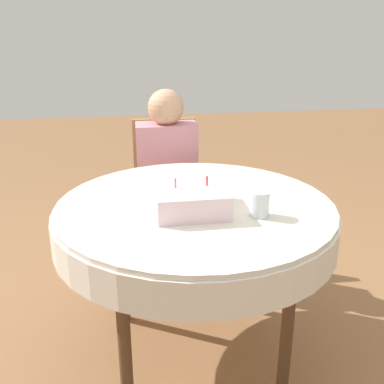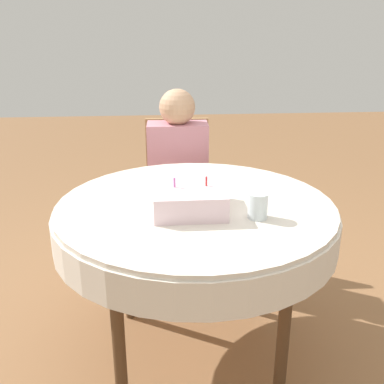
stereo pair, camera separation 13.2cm
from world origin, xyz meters
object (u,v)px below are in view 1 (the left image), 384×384
object	(u,v)px
person	(167,168)
birthday_cake	(190,199)
chair	(167,193)
drinking_glass	(259,204)

from	to	relation	value
person	birthday_cake	xyz separation A→B (m)	(0.00, -0.87, 0.14)
chair	birthday_cake	world-z (taller)	chair
person	birthday_cake	bearing A→B (deg)	-88.27
chair	person	size ratio (longest dim) A/B	0.82
chair	drinking_glass	distance (m)	1.15
chair	drinking_glass	world-z (taller)	chair
chair	person	world-z (taller)	person
birthday_cake	drinking_glass	size ratio (longest dim) A/B	2.79
chair	drinking_glass	size ratio (longest dim) A/B	9.20
person	drinking_glass	distance (m)	1.01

